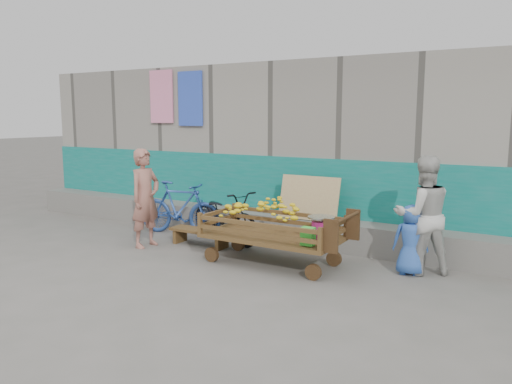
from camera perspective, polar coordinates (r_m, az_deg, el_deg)
The scene contains 9 objects.
ground at distance 6.41m, azimuth -5.05°, elevation -10.34°, with size 80.00×80.00×0.00m, color #5F5D56.
building_wall at distance 9.65m, azimuth 9.07°, elevation 4.91°, with size 12.00×3.50×3.00m.
banana_cart at distance 7.04m, azimuth 1.59°, elevation -3.45°, with size 2.10×0.96×0.89m.
bench at distance 8.16m, azimuth -6.39°, elevation -4.77°, with size 1.06×0.32×0.26m.
vendor_man at distance 8.14m, azimuth -12.53°, elevation -0.68°, with size 0.58×0.38×1.58m, color #9E6354.
woman at distance 6.95m, azimuth 18.53°, elevation -2.50°, with size 0.77×0.60×1.58m, color beige.
child at distance 6.90m, azimuth 17.27°, elevation -5.23°, with size 0.46×0.30×0.94m, color #2F5CB6.
bicycle_dark at distance 8.35m, azimuth -3.58°, elevation -2.72°, with size 0.58×1.66×0.87m, color black.
bicycle_blue at distance 8.91m, azimuth -8.71°, elevation -1.82°, with size 0.45×1.58×0.95m, color #2A4C96.
Camera 1 is at (3.56, -4.90, 2.09)m, focal length 35.00 mm.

